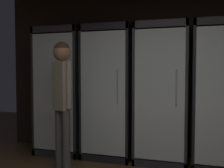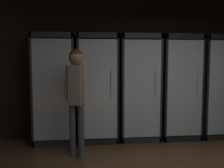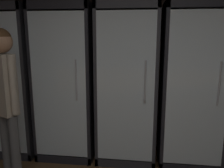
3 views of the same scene
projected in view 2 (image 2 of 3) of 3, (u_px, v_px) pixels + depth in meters
The scene contains 7 objects.
wall_back at pixel (148, 68), 5.31m from camera, with size 6.00×0.06×2.80m, color black.
cooler_far_left at pixel (54, 89), 4.84m from camera, with size 0.76×0.61×2.05m.
cooler_left at pixel (97, 89), 4.93m from camera, with size 0.76×0.61×2.05m.
cooler_center at pixel (139, 88), 5.03m from camera, with size 0.76×0.61×2.05m.
cooler_right at pixel (178, 88), 5.12m from camera, with size 0.76×0.61×2.05m.
cooler_far_right at pixel (217, 87), 5.21m from camera, with size 0.76×0.61×2.05m.
shopper_near at pixel (76, 88), 4.04m from camera, with size 0.32×0.23×1.73m.
Camera 2 is at (-1.35, -2.17, 1.55)m, focal length 40.98 mm.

